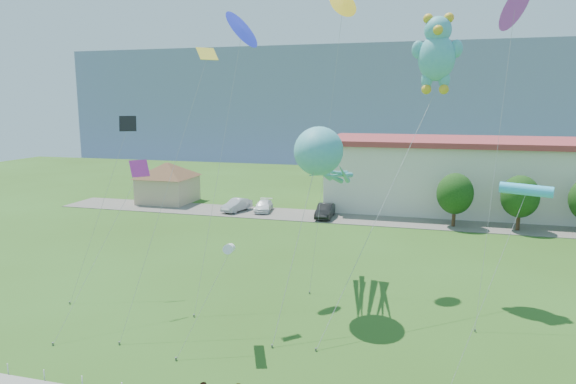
{
  "coord_description": "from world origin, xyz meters",
  "views": [
    {
      "loc": [
        7.3,
        -18.97,
        12.38
      ],
      "look_at": [
        -0.14,
        8.0,
        7.48
      ],
      "focal_mm": 32.0,
      "sensor_mm": 36.0,
      "label": 1
    }
  ],
  "objects": [
    {
      "name": "small_kite_blue",
      "position": [
        -5.05,
        14.06,
        16.74
      ],
      "size": [
        1.8,
        8.15,
        17.84
      ],
      "color": "#2833E4",
      "rests_on": "ground"
    },
    {
      "name": "tree_mid",
      "position": [
        16.0,
        34.0,
        3.39
      ],
      "size": [
        3.6,
        3.6,
        5.47
      ],
      "color": "#3F2B19",
      "rests_on": "ground"
    },
    {
      "name": "parked_car_silver",
      "position": [
        -13.69,
        35.01,
        0.77
      ],
      "size": [
        2.6,
        4.54,
        1.41
      ],
      "primitive_type": "imported",
      "rotation": [
        0.0,
        0.0,
        -0.27
      ],
      "color": "#A9A9B0",
      "rests_on": "parking_strip"
    },
    {
      "name": "parking_strip",
      "position": [
        0.0,
        35.0,
        0.03
      ],
      "size": [
        70.0,
        6.0,
        0.06
      ],
      "primitive_type": "cube",
      "color": "#59544C",
      "rests_on": "ground"
    },
    {
      "name": "small_kite_purple",
      "position": [
        11.78,
        15.18,
        17.5
      ],
      "size": [
        2.6,
        6.96,
        18.63
      ],
      "color": "#D339E4",
      "rests_on": "ground"
    },
    {
      "name": "small_kite_black",
      "position": [
        -12.4,
        10.94,
        9.75
      ],
      "size": [
        2.31,
        5.64,
        11.41
      ],
      "color": "black",
      "rests_on": "ground"
    },
    {
      "name": "small_kite_cyan",
      "position": [
        11.52,
        5.47,
        8.48
      ],
      "size": [
        3.55,
        5.44,
        8.98
      ],
      "color": "#35BEEE",
      "rests_on": "ground"
    },
    {
      "name": "octopus_kite",
      "position": [
        1.04,
        11.77,
        8.83
      ],
      "size": [
        2.88,
        12.97,
        11.0
      ],
      "color": "teal",
      "rests_on": "ground"
    },
    {
      "name": "small_kite_pink",
      "position": [
        -9.78,
        7.72,
        7.53
      ],
      "size": [
        2.05,
        7.53,
        8.85
      ],
      "color": "#CD2D99",
      "rests_on": "ground"
    },
    {
      "name": "parked_car_black",
      "position": [
        -3.26,
        34.39,
        0.81
      ],
      "size": [
        1.71,
        4.57,
        1.49
      ],
      "primitive_type": "imported",
      "rotation": [
        0.0,
        0.0,
        0.03
      ],
      "color": "black",
      "rests_on": "parking_strip"
    },
    {
      "name": "parked_car_white",
      "position": [
        -10.68,
        35.71,
        0.68
      ],
      "size": [
        2.34,
        4.47,
        1.24
      ],
      "primitive_type": "imported",
      "rotation": [
        0.0,
        0.0,
        0.15
      ],
      "color": "white",
      "rests_on": "parking_strip"
    },
    {
      "name": "teddy_bear_kite",
      "position": [
        7.5,
        16.47,
        15.59
      ],
      "size": [
        6.89,
        12.92,
        17.99
      ],
      "color": "teal",
      "rests_on": "ground"
    },
    {
      "name": "tree_near",
      "position": [
        10.0,
        34.0,
        3.39
      ],
      "size": [
        3.6,
        3.6,
        5.47
      ],
      "color": "#3F2B19",
      "rests_on": "ground"
    },
    {
      "name": "small_kite_yellow",
      "position": [
        -5.82,
        8.72,
        13.15
      ],
      "size": [
        2.89,
        7.76,
        15.62
      ],
      "color": "yellow",
      "rests_on": "ground"
    },
    {
      "name": "pavilion",
      "position": [
        -24.0,
        38.0,
        3.02
      ],
      "size": [
        9.2,
        9.2,
        5.0
      ],
      "color": "tan",
      "rests_on": "ground"
    },
    {
      "name": "hill_ridge",
      "position": [
        0.0,
        120.0,
        12.5
      ],
      "size": [
        160.0,
        50.0,
        25.0
      ],
      "primitive_type": "cube",
      "color": "slate",
      "rests_on": "ground"
    },
    {
      "name": "small_kite_orange",
      "position": [
        1.03,
        17.96,
        18.67
      ],
      "size": [
        1.83,
        6.61,
        19.85
      ],
      "color": "gold",
      "rests_on": "ground"
    },
    {
      "name": "small_kite_white",
      "position": [
        -2.34,
        4.62,
        4.97
      ],
      "size": [
        2.08,
        3.92,
        5.44
      ],
      "color": "white",
      "rests_on": "ground"
    }
  ]
}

